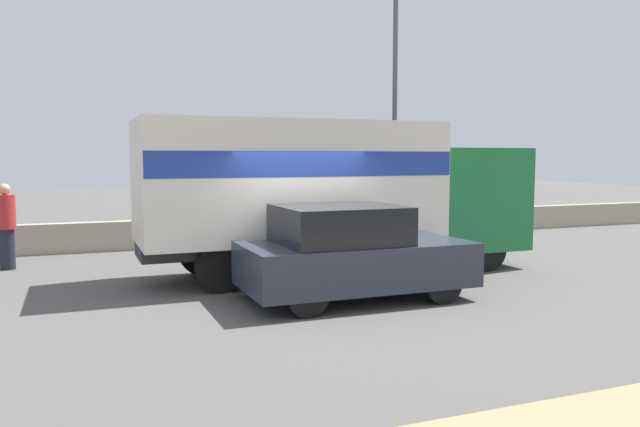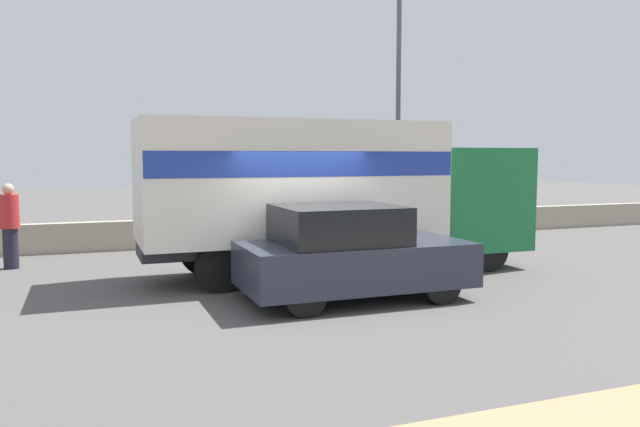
% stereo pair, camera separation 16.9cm
% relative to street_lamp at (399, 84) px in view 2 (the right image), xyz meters
% --- Properties ---
extents(ground_plane, '(80.00, 80.00, 0.00)m').
position_rel_street_lamp_xyz_m(ground_plane, '(-4.76, -6.33, -4.44)').
color(ground_plane, '#514F4C').
extents(stone_wall_backdrop, '(60.00, 0.35, 0.75)m').
position_rel_street_lamp_xyz_m(stone_wall_backdrop, '(-4.76, 0.85, -4.06)').
color(stone_wall_backdrop, '#A39984').
rests_on(stone_wall_backdrop, ground_plane).
extents(street_lamp, '(0.56, 0.28, 7.76)m').
position_rel_street_lamp_xyz_m(street_lamp, '(0.00, 0.00, 0.00)').
color(street_lamp, '#4C4C51').
rests_on(street_lamp, ground_plane).
extents(box_truck, '(8.11, 2.39, 3.10)m').
position_rel_street_lamp_xyz_m(box_truck, '(-3.74, -4.12, -2.63)').
color(box_truck, '#196B38').
rests_on(box_truck, ground_plane).
extents(car_hatchback, '(3.81, 1.90, 1.60)m').
position_rel_street_lamp_xyz_m(car_hatchback, '(-4.27, -6.42, -3.66)').
color(car_hatchback, '#282D3D').
rests_on(car_hatchback, ground_plane).
extents(pedestrian, '(0.40, 0.40, 1.84)m').
position_rel_street_lamp_xyz_m(pedestrian, '(-9.93, -1.14, -3.49)').
color(pedestrian, '#1E1E2D').
rests_on(pedestrian, ground_plane).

